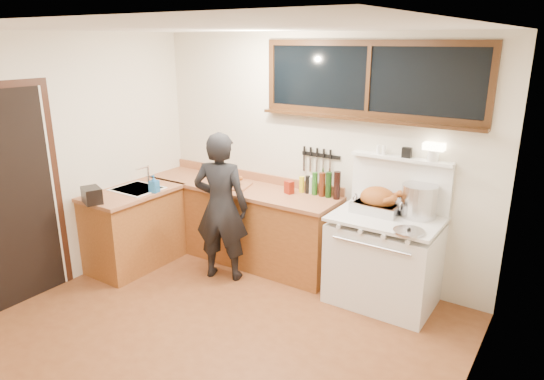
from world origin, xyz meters
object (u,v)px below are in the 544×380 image
Objects in this scene: man at (221,207)px; cutting_board at (231,182)px; roast_turkey at (378,202)px; vintage_stove at (384,258)px.

cutting_board is (-0.20, 0.43, 0.14)m from man.
roast_turkey is at bearing 3.96° from cutting_board.
vintage_stove is 0.56m from roast_turkey.
man is 3.33× the size of cutting_board.
man reaches higher than roast_turkey.
man is (-1.66, -0.47, 0.34)m from vintage_stove.
roast_turkey is at bearing 148.37° from vintage_stove.
vintage_stove is 3.25× the size of roast_turkey.
man is 3.30× the size of roast_turkey.
vintage_stove is 3.28× the size of cutting_board.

